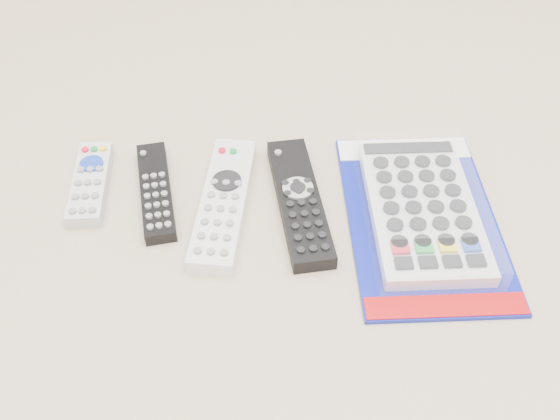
{
  "coord_description": "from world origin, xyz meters",
  "views": [
    {
      "loc": [
        0.01,
        -0.5,
        0.53
      ],
      "look_at": [
        0.02,
        -0.01,
        0.01
      ],
      "focal_mm": 40.0,
      "sensor_mm": 36.0,
      "label": 1
    }
  ],
  "objects_px": {
    "remote_silver_dvd": "(224,202)",
    "remote_large_black": "(299,201)",
    "remote_slim_black": "(156,191)",
    "remote_small_grey": "(90,183)",
    "jumbo_remote_packaged": "(422,207)"
  },
  "relations": [
    {
      "from": "remote_silver_dvd",
      "to": "remote_large_black",
      "type": "xyz_separation_m",
      "value": [
        0.09,
        0.0,
        -0.0
      ]
    },
    {
      "from": "remote_slim_black",
      "to": "remote_silver_dvd",
      "type": "xyz_separation_m",
      "value": [
        0.08,
        -0.02,
        0.0
      ]
    },
    {
      "from": "remote_small_grey",
      "to": "jumbo_remote_packaged",
      "type": "bearing_deg",
      "value": -11.38
    },
    {
      "from": "remote_large_black",
      "to": "remote_small_grey",
      "type": "bearing_deg",
      "value": 163.97
    },
    {
      "from": "remote_large_black",
      "to": "remote_slim_black",
      "type": "bearing_deg",
      "value": 164.93
    },
    {
      "from": "remote_silver_dvd",
      "to": "remote_slim_black",
      "type": "bearing_deg",
      "value": 171.13
    },
    {
      "from": "remote_small_grey",
      "to": "remote_silver_dvd",
      "type": "height_order",
      "value": "remote_silver_dvd"
    },
    {
      "from": "remote_slim_black",
      "to": "remote_silver_dvd",
      "type": "distance_m",
      "value": 0.09
    },
    {
      "from": "remote_small_grey",
      "to": "remote_slim_black",
      "type": "relative_size",
      "value": 0.83
    },
    {
      "from": "jumbo_remote_packaged",
      "to": "remote_small_grey",
      "type": "bearing_deg",
      "value": 170.68
    },
    {
      "from": "remote_small_grey",
      "to": "jumbo_remote_packaged",
      "type": "distance_m",
      "value": 0.4
    },
    {
      "from": "remote_slim_black",
      "to": "jumbo_remote_packaged",
      "type": "relative_size",
      "value": 0.57
    },
    {
      "from": "remote_slim_black",
      "to": "remote_large_black",
      "type": "distance_m",
      "value": 0.17
    },
    {
      "from": "remote_silver_dvd",
      "to": "remote_small_grey",
      "type": "bearing_deg",
      "value": 173.67
    },
    {
      "from": "remote_small_grey",
      "to": "remote_large_black",
      "type": "xyz_separation_m",
      "value": [
        0.25,
        -0.03,
        0.0
      ]
    }
  ]
}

